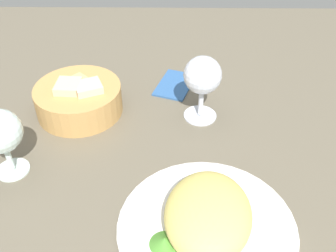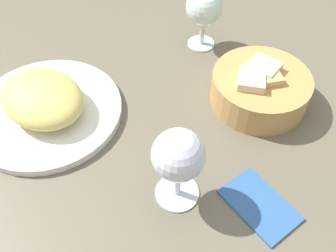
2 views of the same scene
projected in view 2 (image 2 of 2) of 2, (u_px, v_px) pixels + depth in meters
The scene contains 8 objects.
ground_plane at pixel (145, 104), 69.50cm from camera, with size 140.00×140.00×2.00cm, color #625A4A.
plate at pixel (47, 111), 65.94cm from camera, with size 26.39×26.39×1.40cm, color white.
omelette at pixel (42, 98), 63.34cm from camera, with size 16.15×12.49×5.41cm, color #D6C464.
lettuce_garnish at pixel (57, 79), 69.33cm from camera, with size 4.40×4.40×1.35cm, color #49892F.
bread_basket at pixel (260, 88), 66.25cm from camera, with size 17.25×17.25×7.28cm.
wine_glass_near at pixel (178, 158), 49.17cm from camera, with size 7.30×7.30×13.40cm.
wine_glass_far at pixel (203, 9), 73.18cm from camera, with size 7.26×7.26×12.49cm.
folded_napkin at pixel (260, 204), 54.44cm from camera, with size 11.00×7.00×0.80cm, color #305C97.
Camera 2 is at (30.62, -37.41, 49.29)cm, focal length 39.98 mm.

